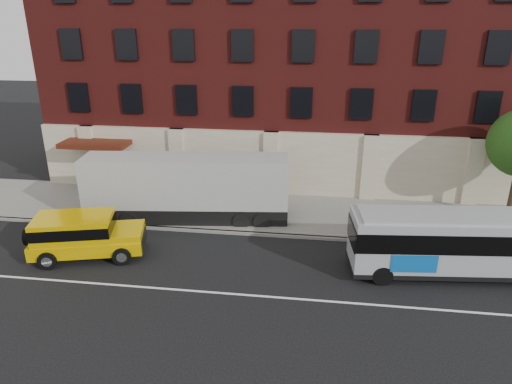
# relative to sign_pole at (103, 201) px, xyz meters

# --- Properties ---
(ground) EXTENTS (120.00, 120.00, 0.00)m
(ground) POSITION_rel_sign_pole_xyz_m (8.50, -6.15, -1.45)
(ground) COLOR black
(ground) RESTS_ON ground
(sidewalk) EXTENTS (60.00, 6.00, 0.15)m
(sidewalk) POSITION_rel_sign_pole_xyz_m (8.50, 2.85, -1.38)
(sidewalk) COLOR gray
(sidewalk) RESTS_ON ground
(kerb) EXTENTS (60.00, 0.25, 0.15)m
(kerb) POSITION_rel_sign_pole_xyz_m (8.50, -0.15, -1.38)
(kerb) COLOR gray
(kerb) RESTS_ON ground
(lane_line) EXTENTS (60.00, 0.12, 0.01)m
(lane_line) POSITION_rel_sign_pole_xyz_m (8.50, -5.65, -1.45)
(lane_line) COLOR white
(lane_line) RESTS_ON ground
(building) EXTENTS (30.00, 12.10, 15.00)m
(building) POSITION_rel_sign_pole_xyz_m (8.49, 10.77, 6.13)
(building) COLOR maroon
(building) RESTS_ON sidewalk
(sign_pole) EXTENTS (0.30, 0.20, 2.50)m
(sign_pole) POSITION_rel_sign_pole_xyz_m (0.00, 0.00, 0.00)
(sign_pole) COLOR slate
(sign_pole) RESTS_ON ground
(city_bus) EXTENTS (10.77, 3.26, 2.90)m
(city_bus) POSITION_rel_sign_pole_xyz_m (18.24, -2.69, 0.15)
(city_bus) COLOR #A3A8AC
(city_bus) RESTS_ON ground
(yellow_suv) EXTENTS (5.57, 3.35, 2.07)m
(yellow_suv) POSITION_rel_sign_pole_xyz_m (0.49, -3.40, -0.26)
(yellow_suv) COLOR #E0AF00
(yellow_suv) RESTS_ON ground
(shipping_container) EXTENTS (11.26, 3.48, 3.69)m
(shipping_container) POSITION_rel_sign_pole_xyz_m (4.29, 1.26, 0.37)
(shipping_container) COLOR black
(shipping_container) RESTS_ON ground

